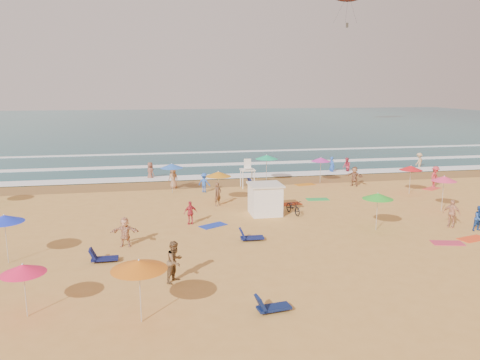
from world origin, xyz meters
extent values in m
plane|color=gold|center=(0.00, 0.00, 0.00)|extent=(220.00, 220.00, 0.00)
cube|color=#0C4756|center=(0.00, 84.00, 0.00)|extent=(220.00, 140.00, 0.18)
plane|color=olive|center=(0.00, 12.50, 0.01)|extent=(220.00, 220.00, 0.00)
cube|color=white|center=(0.00, 15.00, 0.10)|extent=(200.00, 2.20, 0.05)
cube|color=white|center=(0.00, 22.00, 0.10)|extent=(200.00, 1.60, 0.05)
cube|color=white|center=(0.00, 32.00, 0.10)|extent=(200.00, 1.20, 0.05)
cube|color=white|center=(-1.34, 1.35, 1.00)|extent=(2.00, 2.00, 2.00)
cube|color=silver|center=(-1.34, 1.35, 2.06)|extent=(2.20, 2.20, 0.12)
imported|color=black|center=(0.56, 1.05, 0.49)|extent=(1.00, 1.95, 0.98)
cone|color=blue|center=(-7.25, 9.13, 2.25)|extent=(1.86, 1.86, 0.35)
cone|color=#FF1A4F|center=(-13.65, -11.06, 1.91)|extent=(1.65, 1.65, 0.35)
cone|color=#FF386A|center=(10.99, -0.18, 2.32)|extent=(1.69, 1.69, 0.35)
cone|color=#1B32E8|center=(-15.93, -5.07, 2.28)|extent=(1.86, 1.86, 0.35)
cone|color=#16B578|center=(1.35, 11.83, 2.34)|extent=(2.01, 2.01, 0.35)
cone|color=green|center=(4.43, -3.40, 2.12)|extent=(1.84, 1.84, 0.35)
cone|color=#D22EA7|center=(6.10, 10.77, 2.14)|extent=(1.75, 1.75, 0.35)
cone|color=orange|center=(-9.39, -12.30, 2.24)|extent=(2.05, 2.05, 0.35)
cone|color=red|center=(11.67, 5.21, 2.13)|extent=(1.81, 1.81, 0.35)
cone|color=orange|center=(-4.00, 5.06, 2.21)|extent=(1.88, 1.88, 0.35)
cube|color=#0E1346|center=(-11.27, -5.80, 0.17)|extent=(1.31, 0.58, 0.34)
cube|color=#0D1945|center=(-4.37, -12.44, 0.17)|extent=(1.36, 0.73, 0.34)
cube|color=#101951|center=(-3.39, -3.95, 0.17)|extent=(1.32, 0.60, 0.34)
cube|color=#0E1547|center=(0.08, 10.42, 0.17)|extent=(1.39, 0.83, 0.34)
cube|color=#1C35B0|center=(-5.18, -0.68, 0.01)|extent=(1.90, 1.58, 0.03)
cube|color=orange|center=(4.49, 10.21, 0.01)|extent=(1.82, 1.13, 0.03)
cube|color=#D0314E|center=(7.20, -6.44, 0.01)|extent=(1.86, 1.25, 0.03)
cube|color=#B73916|center=(1.15, 3.71, 0.01)|extent=(1.82, 1.14, 0.03)
cube|color=green|center=(3.65, 4.71, 0.01)|extent=(1.76, 0.99, 0.03)
cube|color=#FF451C|center=(9.07, -6.04, 0.01)|extent=(1.86, 1.26, 0.03)
cube|color=#E54335|center=(14.59, 6.60, 0.01)|extent=(1.90, 1.58, 0.03)
imported|color=tan|center=(19.27, 16.30, 0.69)|extent=(1.40, 1.26, 1.88)
imported|color=brown|center=(-4.18, 4.24, 0.86)|extent=(0.75, 0.72, 1.73)
imported|color=tan|center=(9.28, -3.67, 0.87)|extent=(0.99, 1.04, 1.73)
imported|color=#D1343C|center=(15.00, 6.85, 0.95)|extent=(1.41, 1.25, 1.89)
imported|color=blue|center=(9.04, 15.37, 0.70)|extent=(0.68, 0.81, 1.89)
imported|color=#224B9F|center=(10.43, -4.73, 0.78)|extent=(0.79, 0.63, 1.55)
imported|color=#A36F4B|center=(-7.07, 10.85, 0.91)|extent=(1.06, 0.96, 1.82)
imported|color=#A26B4B|center=(8.53, 8.86, 0.87)|extent=(1.50, 1.49, 1.73)
imported|color=blue|center=(-4.64, 8.90, 0.80)|extent=(1.19, 1.03, 1.60)
imported|color=brown|center=(-7.96, -8.87, 0.94)|extent=(1.13, 1.16, 1.89)
imported|color=brown|center=(-9.01, 15.49, 0.67)|extent=(1.00, 1.08, 1.85)
imported|color=tan|center=(-10.38, -3.64, 0.82)|extent=(1.56, 0.63, 1.64)
imported|color=#BA2E42|center=(10.54, 15.15, 0.64)|extent=(0.70, 0.88, 1.78)
imported|color=#CA3240|center=(-6.53, -0.10, 0.75)|extent=(0.94, 0.56, 1.50)
cube|color=#3F3326|center=(30.18, 62.50, 20.55)|extent=(0.40, 0.30, 0.90)
camera|label=1|loc=(-8.78, -28.64, 8.54)|focal=35.00mm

